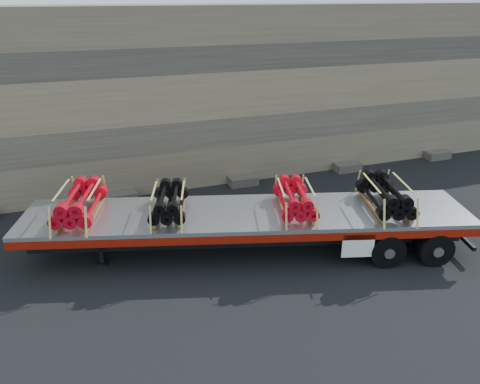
{
  "coord_description": "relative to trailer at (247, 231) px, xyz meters",
  "views": [
    {
      "loc": [
        -4.23,
        -12.35,
        7.41
      ],
      "look_at": [
        0.32,
        0.37,
        1.64
      ],
      "focal_mm": 35.0,
      "sensor_mm": 36.0,
      "label": 1
    }
  ],
  "objects": [
    {
      "name": "bundle_midrear",
      "position": [
        1.38,
        -0.4,
        1.04
      ],
      "size": [
        1.61,
        2.33,
        0.75
      ],
      "primitive_type": null,
      "rotation": [
        0.0,
        0.0,
        -0.28
      ],
      "color": "red",
      "rests_on": "trailer"
    },
    {
      "name": "trailer",
      "position": [
        0.0,
        0.0,
        0.0
      ],
      "size": [
        13.56,
        6.22,
        1.34
      ],
      "primitive_type": null,
      "rotation": [
        0.0,
        0.0,
        -0.28
      ],
      "color": "#B3B5BB",
      "rests_on": "ground"
    },
    {
      "name": "bundle_front",
      "position": [
        -4.71,
        1.37,
        1.08
      ],
      "size": [
        1.76,
        2.55,
        0.82
      ],
      "primitive_type": null,
      "rotation": [
        0.0,
        0.0,
        -0.28
      ],
      "color": "red",
      "rests_on": "trailer"
    },
    {
      "name": "ground",
      "position": [
        -0.25,
        0.45,
        -0.67
      ],
      "size": [
        120.0,
        120.0,
        0.0
      ],
      "primitive_type": "plane",
      "color": "black",
      "rests_on": "ground"
    },
    {
      "name": "bundle_midfront",
      "position": [
        -2.22,
        0.65,
        1.03
      ],
      "size": [
        1.57,
        2.27,
        0.73
      ],
      "primitive_type": null,
      "rotation": [
        0.0,
        0.0,
        -0.28
      ],
      "color": "black",
      "rests_on": "trailer"
    },
    {
      "name": "rock_wall",
      "position": [
        -0.25,
        6.95,
        2.83
      ],
      "size": [
        44.0,
        3.0,
        7.0
      ],
      "primitive_type": "cube",
      "color": "#7A6B54",
      "rests_on": "ground"
    },
    {
      "name": "bundle_rear",
      "position": [
        4.03,
        -1.18,
        1.08
      ],
      "size": [
        1.76,
        2.54,
        0.82
      ],
      "primitive_type": null,
      "rotation": [
        0.0,
        0.0,
        -0.28
      ],
      "color": "black",
      "rests_on": "trailer"
    }
  ]
}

